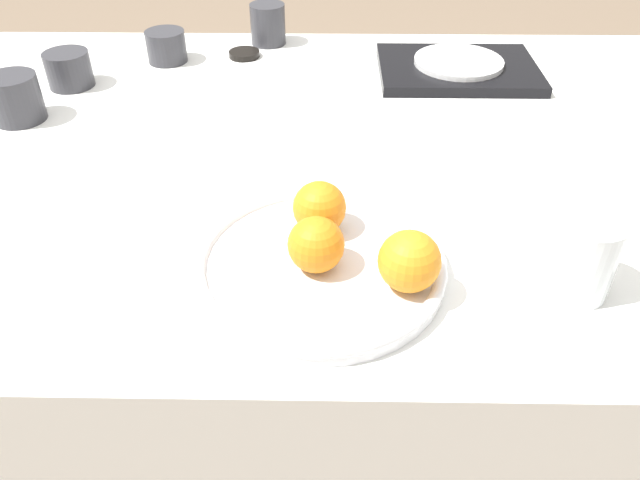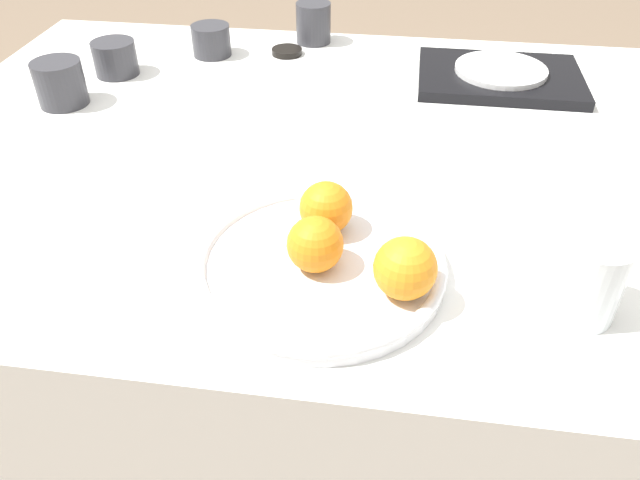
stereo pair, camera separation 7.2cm
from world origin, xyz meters
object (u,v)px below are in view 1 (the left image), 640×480
Objects in this scene: orange_0 at (409,261)px; cup_3 at (166,46)px; side_plate at (459,62)px; cup_0 at (268,24)px; cup_2 at (15,98)px; orange_2 at (316,245)px; orange_1 at (319,208)px; serving_tray at (458,69)px; cup_1 at (69,69)px; soy_dish at (244,54)px; fruit_platter at (320,265)px; water_glass at (582,256)px.

cup_3 is (-0.42, 0.69, -0.02)m from orange_0.
side_plate is 2.06× the size of cup_0.
cup_2 reaches higher than side_plate.
cup_2 is (-0.51, 0.40, -0.01)m from orange_2.
cup_0 is at bearing 42.77° from cup_2.
serving_tray is at bearing 64.01° from orange_1.
orange_0 reaches higher than orange_1.
orange_2 is at bearing -38.16° from cup_2.
cup_1 is at bearing 135.31° from orange_1.
orange_1 is (-0.10, 0.10, -0.00)m from orange_0.
orange_0 is 0.23× the size of serving_tray.
soy_dish is (0.35, 0.29, -0.03)m from cup_2.
cup_2 reaches higher than serving_tray.
cup_2 is (-0.51, 0.33, -0.01)m from orange_1.
fruit_platter is at bearing 64.43° from orange_2.
orange_1 is 0.61m from cup_2.
water_glass is 1.16× the size of cup_2.
fruit_platter is at bearing -48.25° from cup_1.
fruit_platter is 0.65m from side_plate.
cup_2 is at bearing 147.40° from orange_1.
cup_1 is (-0.73, -0.07, 0.02)m from serving_tray.
side_plate is 0.41m from cup_0.
cup_3 is at bearing -152.21° from cup_0.
fruit_platter is 4.74× the size of soy_dish.
side_plate is 0.58m from cup_3.
cup_2 is (-0.81, 0.42, -0.01)m from water_glass.
orange_2 is (-0.00, -0.07, -0.00)m from orange_1.
water_glass is 1.20× the size of cup_1.
cup_2 is (-0.77, -0.20, 0.03)m from serving_tray.
soy_dish is at bearing -119.70° from cup_0.
orange_1 reaches higher than side_plate.
orange_1 is 0.80× the size of cup_0.
cup_2 is 0.45m from soy_dish.
orange_2 is 0.30m from water_glass.
cup_2 is at bearing -127.12° from cup_3.
orange_2 is (-0.00, -0.01, 0.04)m from fruit_platter.
side_plate is 2.07× the size of cup_1.
orange_2 is 0.22× the size of serving_tray.
orange_0 is 0.75m from cup_2.
serving_tray is at bearing -10.90° from soy_dish.
cup_2 is at bearing 152.76° from water_glass.
cup_2 is at bearing 144.87° from orange_0.
orange_0 is at bearing -44.91° from cup_1.
orange_2 is at bearing 163.47° from orange_0.
orange_2 is 0.65m from cup_2.
orange_2 is 0.77m from cup_0.
water_glass reaches higher than cup_2.
serving_tray is 1.77× the size of side_plate.
serving_tray is 3.87× the size of cup_3.
orange_0 is (0.10, -0.04, 0.04)m from fruit_platter.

